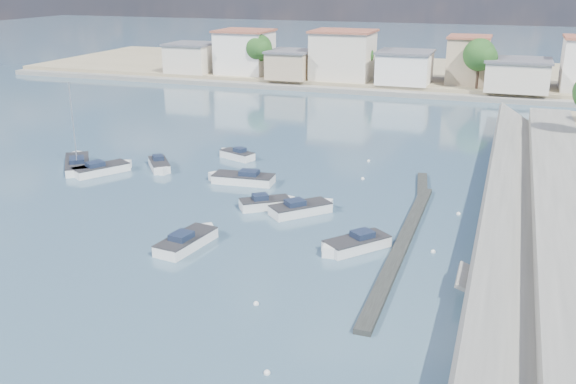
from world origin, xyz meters
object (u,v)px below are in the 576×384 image
object	(u,v)px
motorboat_h	(303,209)
sailboat	(77,163)
motorboat_a	(189,241)
motorboat_d	(354,245)
motorboat_c	(240,179)
motorboat_g	(160,166)
motorboat_e	(104,169)
motorboat_b	(268,204)
motorboat_f	(236,155)

from	to	relation	value
motorboat_h	sailboat	world-z (taller)	sailboat
motorboat_a	motorboat_d	distance (m)	11.99
motorboat_a	motorboat_h	size ratio (longest dim) A/B	1.19
motorboat_c	sailboat	distance (m)	17.87
motorboat_c	sailboat	xyz separation A→B (m)	(-17.86, -0.74, 0.03)
motorboat_a	motorboat_g	distance (m)	20.28
motorboat_c	motorboat_e	xyz separation A→B (m)	(-14.16, -1.52, -0.00)
motorboat_a	motorboat_d	bearing A→B (deg)	15.57
motorboat_a	motorboat_c	bearing A→B (deg)	98.91
motorboat_a	sailboat	world-z (taller)	sailboat
motorboat_g	motorboat_h	world-z (taller)	same
motorboat_e	sailboat	bearing A→B (deg)	168.03
motorboat_g	motorboat_d	bearing A→B (deg)	-29.40
motorboat_h	motorboat_c	bearing A→B (deg)	144.36
motorboat_b	motorboat_d	distance (m)	10.86
motorboat_a	motorboat_e	bearing A→B (deg)	140.73
motorboat_a	motorboat_c	size ratio (longest dim) A/B	0.91
motorboat_a	motorboat_b	bearing A→B (deg)	74.49
motorboat_a	sailboat	xyz separation A→B (m)	(-20.22, 14.29, 0.03)
motorboat_b	motorboat_f	bearing A→B (deg)	123.34
motorboat_b	motorboat_c	bearing A→B (deg)	131.16
motorboat_a	motorboat_g	size ratio (longest dim) A/B	1.32
motorboat_g	motorboat_h	size ratio (longest dim) A/B	0.90
motorboat_e	motorboat_f	world-z (taller)	same
motorboat_a	motorboat_b	size ratio (longest dim) A/B	1.35
motorboat_g	sailboat	xyz separation A→B (m)	(-8.32, -2.14, 0.03)
motorboat_e	motorboat_d	bearing A→B (deg)	-20.12
motorboat_h	motorboat_f	bearing A→B (deg)	131.55
motorboat_e	motorboat_g	bearing A→B (deg)	32.32
motorboat_c	motorboat_e	bearing A→B (deg)	-173.86
motorboat_b	motorboat_g	world-z (taller)	same
motorboat_d	sailboat	size ratio (longest dim) A/B	0.56
motorboat_f	motorboat_h	bearing A→B (deg)	-48.45
motorboat_g	sailboat	distance (m)	8.59
motorboat_c	sailboat	world-z (taller)	sailboat
motorboat_a	motorboat_h	world-z (taller)	same
motorboat_b	motorboat_f	size ratio (longest dim) A/B	1.02
motorboat_c	motorboat_b	bearing A→B (deg)	-48.84
motorboat_f	motorboat_h	xyz separation A→B (m)	(12.01, -13.55, 0.00)
sailboat	motorboat_a	bearing A→B (deg)	-35.25
motorboat_e	motorboat_h	world-z (taller)	same
motorboat_e	motorboat_g	size ratio (longest dim) A/B	1.27
motorboat_a	motorboat_g	world-z (taller)	same
motorboat_d	motorboat_e	size ratio (longest dim) A/B	0.87
motorboat_a	motorboat_b	world-z (taller)	same
motorboat_f	motorboat_b	bearing A→B (deg)	-56.66
motorboat_c	motorboat_h	size ratio (longest dim) A/B	1.30
motorboat_a	motorboat_f	size ratio (longest dim) A/B	1.37
motorboat_d	motorboat_g	bearing A→B (deg)	150.60
motorboat_a	motorboat_e	world-z (taller)	same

